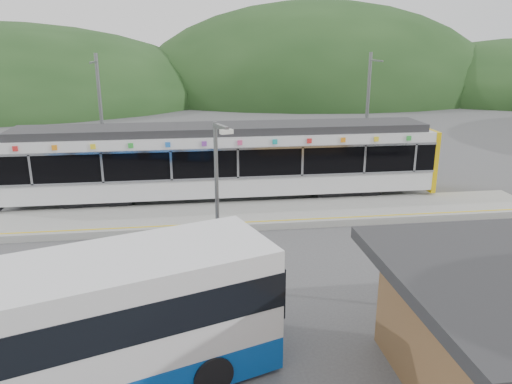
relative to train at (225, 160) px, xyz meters
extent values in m
plane|color=#4C4C4F|center=(0.97, -6.00, -2.06)|extent=(120.00, 120.00, 0.00)
ellipsoid|color=#1E3D19|center=(16.97, 48.00, -2.06)|extent=(52.00, 39.00, 26.00)
cube|color=#9E9E99|center=(0.97, -2.70, -1.91)|extent=(26.00, 3.20, 0.30)
cube|color=yellow|center=(0.97, -4.00, -1.76)|extent=(26.00, 0.10, 0.01)
cube|color=black|center=(-6.02, 0.00, -1.76)|extent=(3.20, 2.20, 0.56)
cube|color=black|center=(5.98, 0.00, -1.76)|extent=(3.20, 2.20, 0.56)
cube|color=silver|center=(-0.02, 0.00, -1.02)|extent=(20.00, 2.90, 0.92)
cube|color=black|center=(-0.02, 0.00, 0.16)|extent=(20.00, 2.96, 1.45)
cube|color=silver|center=(-0.02, -1.50, -0.51)|extent=(20.00, 0.05, 0.10)
cube|color=silver|center=(-0.02, -1.50, 0.84)|extent=(20.00, 0.05, 0.10)
cube|color=silver|center=(-0.02, 0.00, 1.11)|extent=(20.00, 2.90, 0.45)
cube|color=#2D2D30|center=(-0.02, 0.00, 1.52)|extent=(19.40, 2.50, 0.36)
cube|color=#E3B60B|center=(10.10, 0.00, -0.16)|extent=(0.24, 2.92, 3.00)
cube|color=black|center=(-10.12, 0.00, -0.16)|extent=(0.20, 2.92, 3.00)
cube|color=silver|center=(-8.52, -1.50, 0.16)|extent=(0.10, 0.05, 1.35)
cube|color=silver|center=(-5.52, -1.50, 0.16)|extent=(0.10, 0.05, 1.35)
cube|color=silver|center=(-2.52, -1.50, 0.16)|extent=(0.10, 0.05, 1.35)
cube|color=silver|center=(0.48, -1.50, 0.16)|extent=(0.10, 0.05, 1.35)
cube|color=silver|center=(3.48, -1.50, 0.16)|extent=(0.10, 0.05, 1.35)
cube|color=silver|center=(6.48, -1.50, 0.16)|extent=(0.10, 0.05, 1.35)
cube|color=silver|center=(8.98, -1.50, 0.16)|extent=(0.10, 0.05, 1.35)
cube|color=red|center=(-9.02, -1.49, 1.12)|extent=(0.22, 0.04, 0.22)
cube|color=orange|center=(-7.42, -1.49, 1.12)|extent=(0.22, 0.04, 0.22)
cube|color=yellow|center=(-5.82, -1.49, 1.12)|extent=(0.22, 0.04, 0.22)
cube|color=green|center=(-4.22, -1.49, 1.12)|extent=(0.22, 0.04, 0.22)
cube|color=blue|center=(-2.62, -1.49, 1.12)|extent=(0.22, 0.04, 0.22)
cube|color=purple|center=(-1.02, -1.49, 1.12)|extent=(0.22, 0.04, 0.22)
cube|color=#E54C8C|center=(0.58, -1.49, 1.12)|extent=(0.22, 0.04, 0.22)
cube|color=#19A5A5|center=(2.18, -1.49, 1.12)|extent=(0.22, 0.04, 0.22)
cube|color=red|center=(3.78, -1.49, 1.12)|extent=(0.22, 0.04, 0.22)
cube|color=orange|center=(5.38, -1.49, 1.12)|extent=(0.22, 0.04, 0.22)
cube|color=yellow|center=(6.98, -1.49, 1.12)|extent=(0.22, 0.04, 0.22)
cube|color=green|center=(8.58, -1.49, 1.12)|extent=(0.22, 0.04, 0.22)
cylinder|color=slate|center=(-6.03, 2.60, 1.44)|extent=(0.18, 0.18, 7.00)
cube|color=slate|center=(-6.03, 1.80, 4.54)|extent=(0.08, 1.80, 0.08)
cylinder|color=slate|center=(7.97, 2.60, 1.44)|extent=(0.18, 0.18, 7.00)
cube|color=slate|center=(7.97, 1.80, 4.54)|extent=(0.08, 1.80, 0.08)
cube|color=silver|center=(-5.53, -14.13, -0.71)|extent=(11.69, 6.22, 0.83)
cube|color=black|center=(-5.53, -14.13, 0.13)|extent=(11.71, 6.26, 0.83)
cylinder|color=black|center=(-4.25, -13.69, -1.60)|extent=(1.78, 2.88, 0.94)
cylinder|color=black|center=(-1.79, -12.83, -1.60)|extent=(1.78, 2.88, 0.94)
cylinder|color=slate|center=(-0.92, -9.06, 0.60)|extent=(0.12, 0.12, 5.33)
cube|color=slate|center=(-0.92, -9.46, 3.18)|extent=(0.41, 0.88, 0.12)
cube|color=silver|center=(-0.92, -9.86, 3.10)|extent=(0.39, 0.29, 0.12)
camera|label=1|loc=(-1.69, -23.46, 5.51)|focal=35.00mm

